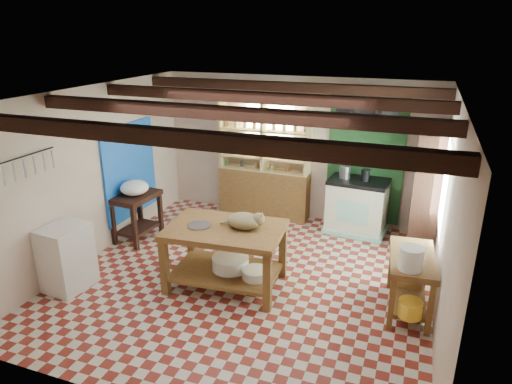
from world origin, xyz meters
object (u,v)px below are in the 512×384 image
(stove, at_px, (357,206))
(white_cabinet, at_px, (67,257))
(work_table, at_px, (226,256))
(prep_table, at_px, (137,217))
(right_counter, at_px, (409,283))
(cat, at_px, (244,221))

(stove, distance_m, white_cabinet, 4.68)
(work_table, bearing_deg, prep_table, 152.59)
(work_table, relative_size, white_cabinet, 1.71)
(white_cabinet, bearing_deg, work_table, 26.52)
(work_table, bearing_deg, white_cabinet, -162.92)
(work_table, distance_m, stove, 2.78)
(prep_table, relative_size, right_counter, 0.75)
(stove, xyz_separation_m, white_cabinet, (-3.43, -3.18, -0.03))
(stove, bearing_deg, cat, -112.18)
(cat, bearing_deg, stove, 48.62)
(cat, bearing_deg, white_cabinet, -173.53)
(cat, bearing_deg, prep_table, 146.47)
(work_table, relative_size, stove, 1.57)
(right_counter, relative_size, cat, 2.32)
(right_counter, bearing_deg, work_table, -178.72)
(prep_table, bearing_deg, cat, -14.50)
(stove, xyz_separation_m, cat, (-1.18, -2.32, 0.50))
(stove, height_order, right_counter, stove)
(prep_table, bearing_deg, work_table, -18.37)
(stove, relative_size, white_cabinet, 1.09)
(work_table, distance_m, cat, 0.60)
(stove, bearing_deg, right_counter, -60.89)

